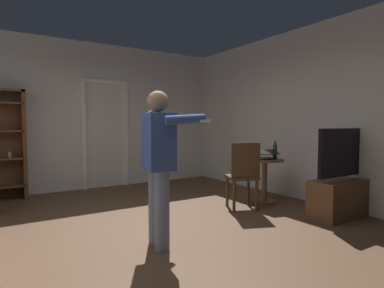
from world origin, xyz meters
TOP-DOWN VIEW (x-y plane):
  - ground_plane at (0.00, 0.00)m, footprint 6.68×6.68m
  - wall_back at (0.00, 3.09)m, footprint 6.25×0.12m
  - wall_right at (3.06, 0.00)m, footprint 0.12×6.31m
  - doorway_frame at (0.61, 3.01)m, footprint 0.93×0.08m
  - tv_flatscreen at (2.70, -0.73)m, footprint 1.11×0.40m
  - side_table at (2.36, 0.39)m, footprint 0.59×0.59m
  - laptop at (2.32, 0.35)m, footprint 0.39×0.40m
  - bottle_on_table at (2.50, 0.31)m, footprint 0.06×0.06m
  - wooden_chair at (1.77, 0.24)m, footprint 0.55×0.55m
  - person_blue_shirt at (0.10, -0.35)m, footprint 0.58×0.62m

SIDE VIEW (x-z plane):
  - ground_plane at x=0.00m, z-range 0.00..0.00m
  - tv_flatscreen at x=2.70m, z-range -0.25..0.95m
  - side_table at x=2.36m, z-range 0.12..0.82m
  - wooden_chair at x=1.77m, z-range 0.05..1.04m
  - laptop at x=2.32m, z-range 0.67..0.83m
  - bottle_on_table at x=2.50m, z-range 0.68..0.97m
  - person_blue_shirt at x=0.10m, z-range 0.11..1.70m
  - doorway_frame at x=0.61m, z-range 0.16..2.29m
  - wall_back at x=0.00m, z-range 0.00..2.83m
  - wall_right at x=3.06m, z-range 0.00..2.83m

